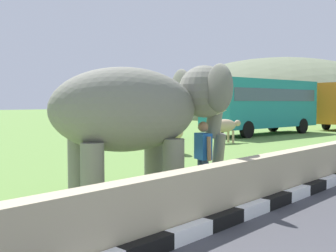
{
  "coord_description": "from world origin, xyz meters",
  "views": [
    {
      "loc": [
        -3.64,
        -0.2,
        2.08
      ],
      "look_at": [
        2.41,
        5.42,
        1.6
      ],
      "focal_mm": 43.76,
      "sensor_mm": 36.0,
      "label": 1
    }
  ],
  "objects_px": {
    "cow_near": "(173,132)",
    "cow_mid": "(225,126)",
    "person_handler": "(203,154)",
    "elephant": "(142,112)",
    "bus_teal": "(262,102)"
  },
  "relations": [
    {
      "from": "cow_near",
      "to": "cow_mid",
      "type": "distance_m",
      "value": 4.93
    },
    {
      "from": "person_handler",
      "to": "cow_mid",
      "type": "xyz_separation_m",
      "value": [
        10.07,
        6.44,
        -0.06
      ]
    },
    {
      "from": "cow_near",
      "to": "elephant",
      "type": "bearing_deg",
      "value": -142.34
    },
    {
      "from": "elephant",
      "to": "cow_near",
      "type": "bearing_deg",
      "value": 37.66
    },
    {
      "from": "person_handler",
      "to": "bus_teal",
      "type": "distance_m",
      "value": 18.26
    },
    {
      "from": "bus_teal",
      "to": "cow_mid",
      "type": "bearing_deg",
      "value": -166.24
    },
    {
      "from": "elephant",
      "to": "cow_near",
      "type": "relative_size",
      "value": 2.19
    },
    {
      "from": "cow_mid",
      "to": "elephant",
      "type": "bearing_deg",
      "value": -152.65
    },
    {
      "from": "person_handler",
      "to": "bus_teal",
      "type": "xyz_separation_m",
      "value": [
        16.38,
        7.99,
        1.15
      ]
    },
    {
      "from": "bus_teal",
      "to": "cow_mid",
      "type": "height_order",
      "value": "bus_teal"
    },
    {
      "from": "cow_near",
      "to": "cow_mid",
      "type": "relative_size",
      "value": 0.96
    },
    {
      "from": "elephant",
      "to": "cow_mid",
      "type": "height_order",
      "value": "elephant"
    },
    {
      "from": "person_handler",
      "to": "cow_mid",
      "type": "relative_size",
      "value": 0.86
    },
    {
      "from": "cow_near",
      "to": "cow_mid",
      "type": "bearing_deg",
      "value": 9.93
    },
    {
      "from": "elephant",
      "to": "cow_mid",
      "type": "distance_m",
      "value": 12.86
    }
  ]
}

